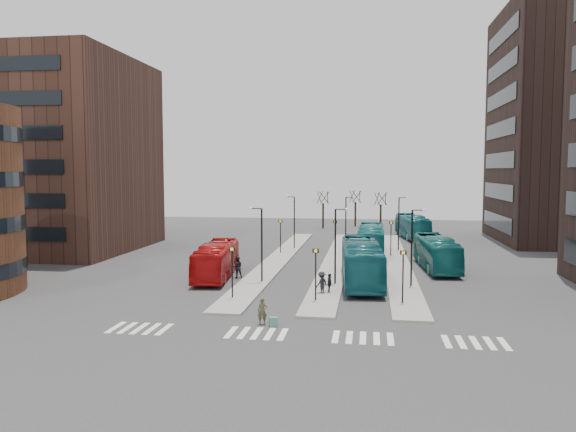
# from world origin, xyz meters

# --- Properties ---
(ground) EXTENTS (160.00, 160.00, 0.00)m
(ground) POSITION_xyz_m (0.00, 0.00, 0.00)
(ground) COLOR #2F2F31
(ground) RESTS_ON ground
(island_left) EXTENTS (2.50, 45.00, 0.15)m
(island_left) POSITION_xyz_m (-4.00, 30.00, 0.07)
(island_left) COLOR gray
(island_left) RESTS_ON ground
(island_mid) EXTENTS (2.50, 45.00, 0.15)m
(island_mid) POSITION_xyz_m (2.00, 30.00, 0.07)
(island_mid) COLOR gray
(island_mid) RESTS_ON ground
(island_right) EXTENTS (2.50, 45.00, 0.15)m
(island_right) POSITION_xyz_m (8.00, 30.00, 0.07)
(island_right) COLOR gray
(island_right) RESTS_ON ground
(suitcase) EXTENTS (0.56, 0.50, 0.57)m
(suitcase) POSITION_xyz_m (-0.30, 5.50, 0.29)
(suitcase) COLOR navy
(suitcase) RESTS_ON ground
(red_bus) EXTENTS (3.59, 10.92, 2.99)m
(red_bus) POSITION_xyz_m (-7.78, 19.95, 1.49)
(red_bus) COLOR #B10D0E
(red_bus) RESTS_ON ground
(teal_bus_a) EXTENTS (3.78, 12.84, 3.53)m
(teal_bus_a) POSITION_xyz_m (4.68, 19.10, 1.77)
(teal_bus_a) COLOR #13565F
(teal_bus_a) RESTS_ON ground
(teal_bus_b) EXTENTS (2.91, 11.82, 3.28)m
(teal_bus_b) POSITION_xyz_m (5.47, 34.67, 1.64)
(teal_bus_b) COLOR #167071
(teal_bus_b) RESTS_ON ground
(teal_bus_c) EXTENTS (3.44, 11.24, 3.08)m
(teal_bus_c) POSITION_xyz_m (11.52, 26.76, 1.54)
(teal_bus_c) COLOR #135F5E
(teal_bus_c) RESTS_ON ground
(teal_bus_d) EXTENTS (4.19, 11.72, 3.19)m
(teal_bus_d) POSITION_xyz_m (11.09, 50.87, 1.60)
(teal_bus_d) COLOR #166872
(teal_bus_d) RESTS_ON ground
(traveller) EXTENTS (0.63, 0.45, 1.61)m
(traveller) POSITION_xyz_m (-1.03, 5.88, 0.80)
(traveller) COLOR #444129
(traveller) RESTS_ON ground
(commuter_a) EXTENTS (1.09, 0.99, 1.85)m
(commuter_a) POSITION_xyz_m (-5.93, 19.98, 0.92)
(commuter_a) COLOR black
(commuter_a) RESTS_ON ground
(commuter_b) EXTENTS (0.39, 0.91, 1.55)m
(commuter_b) POSITION_xyz_m (2.38, 14.81, 0.78)
(commuter_b) COLOR black
(commuter_b) RESTS_ON ground
(commuter_c) EXTENTS (1.19, 1.27, 1.72)m
(commuter_c) POSITION_xyz_m (1.81, 14.54, 0.86)
(commuter_c) COLOR black
(commuter_c) RESTS_ON ground
(crosswalk_stripes) EXTENTS (22.35, 2.40, 0.01)m
(crosswalk_stripes) POSITION_xyz_m (1.75, 4.00, 0.01)
(crosswalk_stripes) COLOR silver
(crosswalk_stripes) RESTS_ON ground
(office_block) EXTENTS (25.00, 20.12, 22.00)m
(office_block) POSITION_xyz_m (-34.00, 33.98, 11.00)
(office_block) COLOR #44281F
(office_block) RESTS_ON ground
(sign_poles) EXTENTS (12.45, 22.12, 3.65)m
(sign_poles) POSITION_xyz_m (1.60, 23.00, 2.41)
(sign_poles) COLOR black
(sign_poles) RESTS_ON ground
(lamp_posts) EXTENTS (14.04, 20.24, 6.12)m
(lamp_posts) POSITION_xyz_m (2.64, 28.00, 3.58)
(lamp_posts) COLOR black
(lamp_posts) RESTS_ON ground
(bare_trees) EXTENTS (10.97, 8.14, 5.90)m
(bare_trees) POSITION_xyz_m (2.67, 62.67, 2.72)
(bare_trees) COLOR black
(bare_trees) RESTS_ON ground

